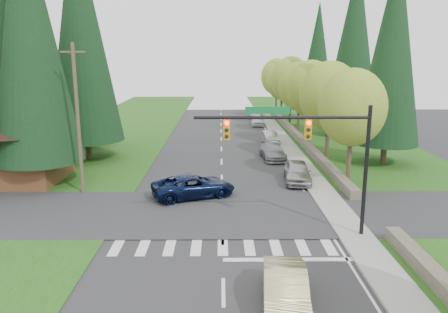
{
  "coord_description": "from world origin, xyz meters",
  "views": [
    {
      "loc": [
        -0.11,
        -16.62,
        9.1
      ],
      "look_at": [
        0.13,
        10.84,
        2.8
      ],
      "focal_mm": 35.0,
      "sensor_mm": 36.0,
      "label": 1
    }
  ],
  "objects_px": {
    "suv_navy": "(194,186)",
    "parked_car_e": "(258,113)",
    "parked_car_a": "(297,172)",
    "parked_car_b": "(273,152)",
    "sedan_champagne": "(285,292)",
    "parked_car_c": "(270,137)",
    "parked_car_d": "(258,120)"
  },
  "relations": [
    {
      "from": "parked_car_a",
      "to": "parked_car_d",
      "type": "xyz_separation_m",
      "value": [
        -0.66,
        27.25,
        -0.09
      ]
    },
    {
      "from": "parked_car_d",
      "to": "sedan_champagne",
      "type": "bearing_deg",
      "value": -89.52
    },
    {
      "from": "suv_navy",
      "to": "parked_car_e",
      "type": "distance_m",
      "value": 39.16
    },
    {
      "from": "suv_navy",
      "to": "parked_car_d",
      "type": "relative_size",
      "value": 1.34
    },
    {
      "from": "sedan_champagne",
      "to": "parked_car_d",
      "type": "bearing_deg",
      "value": 91.29
    },
    {
      "from": "sedan_champagne",
      "to": "suv_navy",
      "type": "xyz_separation_m",
      "value": [
        -4.13,
        13.29,
        0.01
      ]
    },
    {
      "from": "suv_navy",
      "to": "parked_car_e",
      "type": "xyz_separation_m",
      "value": [
        7.48,
        38.43,
        -0.02
      ]
    },
    {
      "from": "sedan_champagne",
      "to": "parked_car_a",
      "type": "relative_size",
      "value": 0.99
    },
    {
      "from": "parked_car_a",
      "to": "parked_car_d",
      "type": "relative_size",
      "value": 1.13
    },
    {
      "from": "sedan_champagne",
      "to": "parked_car_c",
      "type": "distance_m",
      "value": 31.71
    },
    {
      "from": "suv_navy",
      "to": "parked_car_a",
      "type": "xyz_separation_m",
      "value": [
        7.48,
        3.54,
        0.03
      ]
    },
    {
      "from": "parked_car_d",
      "to": "suv_navy",
      "type": "bearing_deg",
      "value": -98.52
    },
    {
      "from": "parked_car_c",
      "to": "parked_car_d",
      "type": "height_order",
      "value": "parked_car_d"
    },
    {
      "from": "sedan_champagne",
      "to": "parked_car_c",
      "type": "bearing_deg",
      "value": 89.45
    },
    {
      "from": "parked_car_a",
      "to": "sedan_champagne",
      "type": "bearing_deg",
      "value": -96.07
    },
    {
      "from": "parked_car_c",
      "to": "parked_car_d",
      "type": "relative_size",
      "value": 0.97
    },
    {
      "from": "parked_car_b",
      "to": "parked_car_e",
      "type": "distance_m",
      "value": 27.45
    },
    {
      "from": "parked_car_a",
      "to": "suv_navy",
      "type": "bearing_deg",
      "value": -149.48
    },
    {
      "from": "suv_navy",
      "to": "parked_car_b",
      "type": "height_order",
      "value": "suv_navy"
    },
    {
      "from": "parked_car_a",
      "to": "parked_car_e",
      "type": "xyz_separation_m",
      "value": [
        0.0,
        34.89,
        -0.04
      ]
    },
    {
      "from": "parked_car_a",
      "to": "parked_car_e",
      "type": "height_order",
      "value": "parked_car_a"
    },
    {
      "from": "parked_car_b",
      "to": "parked_car_a",
      "type": "bearing_deg",
      "value": -86.5
    },
    {
      "from": "suv_navy",
      "to": "parked_car_c",
      "type": "xyz_separation_m",
      "value": [
        7.08,
        18.28,
        -0.1
      ]
    },
    {
      "from": "parked_car_b",
      "to": "parked_car_d",
      "type": "xyz_separation_m",
      "value": [
        0.3,
        19.8,
        0.01
      ]
    },
    {
      "from": "parked_car_e",
      "to": "parked_car_b",
      "type": "bearing_deg",
      "value": -86.04
    },
    {
      "from": "parked_car_d",
      "to": "parked_car_e",
      "type": "xyz_separation_m",
      "value": [
        0.66,
        7.64,
        0.04
      ]
    },
    {
      "from": "parked_car_b",
      "to": "parked_car_e",
      "type": "height_order",
      "value": "parked_car_e"
    },
    {
      "from": "parked_car_b",
      "to": "parked_car_c",
      "type": "height_order",
      "value": "parked_car_b"
    },
    {
      "from": "parked_car_c",
      "to": "parked_car_e",
      "type": "relative_size",
      "value": 0.78
    },
    {
      "from": "suv_navy",
      "to": "parked_car_a",
      "type": "height_order",
      "value": "parked_car_a"
    },
    {
      "from": "parked_car_b",
      "to": "parked_car_e",
      "type": "relative_size",
      "value": 0.93
    },
    {
      "from": "sedan_champagne",
      "to": "parked_car_d",
      "type": "height_order",
      "value": "sedan_champagne"
    }
  ]
}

